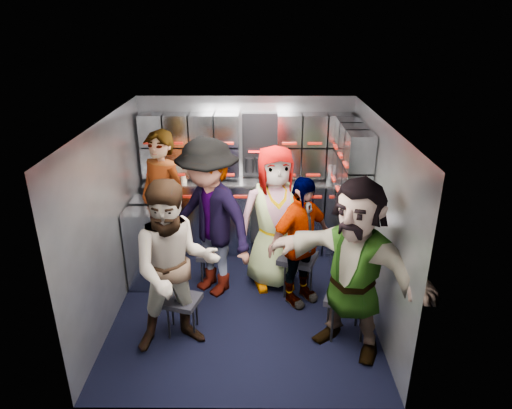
{
  "coord_description": "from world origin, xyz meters",
  "views": [
    {
      "loc": [
        0.16,
        -4.37,
        3.09
      ],
      "look_at": [
        0.13,
        0.35,
        1.09
      ],
      "focal_mm": 32.0,
      "sensor_mm": 36.0,
      "label": 1
    }
  ],
  "objects_px": {
    "jump_seat_center": "(273,249)",
    "jump_seat_mid_right": "(298,260)",
    "jump_seat_near_left": "(182,302)",
    "attendant_arc_c": "(274,219)",
    "attendant_standing": "(163,205)",
    "attendant_arc_e": "(354,268)",
    "attendant_arc_d": "(300,242)",
    "attendant_arc_b": "(209,219)",
    "attendant_arc_a": "(175,268)",
    "jump_seat_mid_left": "(213,256)",
    "jump_seat_near_right": "(347,299)"
  },
  "relations": [
    {
      "from": "attendant_arc_c",
      "to": "attendant_arc_a",
      "type": "bearing_deg",
      "value": -140.95
    },
    {
      "from": "attendant_arc_b",
      "to": "attendant_arc_a",
      "type": "bearing_deg",
      "value": -63.77
    },
    {
      "from": "jump_seat_near_left",
      "to": "attendant_arc_d",
      "type": "bearing_deg",
      "value": 24.77
    },
    {
      "from": "jump_seat_mid_right",
      "to": "attendant_arc_e",
      "type": "distance_m",
      "value": 1.15
    },
    {
      "from": "jump_seat_center",
      "to": "attendant_arc_c",
      "type": "relative_size",
      "value": 0.24
    },
    {
      "from": "jump_seat_mid_left",
      "to": "jump_seat_mid_right",
      "type": "bearing_deg",
      "value": -12.14
    },
    {
      "from": "jump_seat_near_right",
      "to": "attendant_arc_d",
      "type": "relative_size",
      "value": 0.34
    },
    {
      "from": "attendant_arc_a",
      "to": "jump_seat_center",
      "type": "bearing_deg",
      "value": 37.75
    },
    {
      "from": "attendant_arc_a",
      "to": "attendant_arc_b",
      "type": "xyz_separation_m",
      "value": [
        0.22,
        0.97,
        0.06
      ]
    },
    {
      "from": "jump_seat_mid_right",
      "to": "attendant_arc_a",
      "type": "xyz_separation_m",
      "value": [
        -1.23,
        -0.93,
        0.44
      ]
    },
    {
      "from": "jump_seat_near_left",
      "to": "attendant_standing",
      "type": "height_order",
      "value": "attendant_standing"
    },
    {
      "from": "attendant_arc_a",
      "to": "attendant_arc_c",
      "type": "xyz_separation_m",
      "value": [
        0.96,
        1.12,
        -0.0
      ]
    },
    {
      "from": "attendant_arc_e",
      "to": "jump_seat_mid_right",
      "type": "bearing_deg",
      "value": 151.67
    },
    {
      "from": "attendant_standing",
      "to": "jump_seat_center",
      "type": "bearing_deg",
      "value": 28.68
    },
    {
      "from": "attendant_arc_d",
      "to": "jump_seat_near_left",
      "type": "bearing_deg",
      "value": 165.99
    },
    {
      "from": "jump_seat_center",
      "to": "attendant_arc_b",
      "type": "xyz_separation_m",
      "value": [
        -0.74,
        -0.34,
        0.57
      ]
    },
    {
      "from": "attendant_arc_d",
      "to": "attendant_arc_e",
      "type": "xyz_separation_m",
      "value": [
        0.43,
        -0.78,
        0.14
      ]
    },
    {
      "from": "jump_seat_near_right",
      "to": "attendant_standing",
      "type": "relative_size",
      "value": 0.27
    },
    {
      "from": "attendant_standing",
      "to": "jump_seat_near_right",
      "type": "bearing_deg",
      "value": 1.0
    },
    {
      "from": "jump_seat_center",
      "to": "attendant_arc_d",
      "type": "height_order",
      "value": "attendant_arc_d"
    },
    {
      "from": "attendant_standing",
      "to": "attendant_arc_e",
      "type": "relative_size",
      "value": 1.04
    },
    {
      "from": "jump_seat_near_right",
      "to": "attendant_standing",
      "type": "xyz_separation_m",
      "value": [
        -2.04,
        1.22,
        0.5
      ]
    },
    {
      "from": "attendant_standing",
      "to": "attendant_arc_a",
      "type": "xyz_separation_m",
      "value": [
        0.38,
        -1.38,
        -0.05
      ]
    },
    {
      "from": "attendant_arc_b",
      "to": "jump_seat_mid_left",
      "type": "bearing_deg",
      "value": 129.33
    },
    {
      "from": "attendant_arc_c",
      "to": "jump_seat_near_left",
      "type": "bearing_deg",
      "value": -145.94
    },
    {
      "from": "jump_seat_mid_left",
      "to": "attendant_arc_a",
      "type": "height_order",
      "value": "attendant_arc_a"
    },
    {
      "from": "jump_seat_near_left",
      "to": "jump_seat_mid_left",
      "type": "height_order",
      "value": "jump_seat_near_left"
    },
    {
      "from": "jump_seat_mid_right",
      "to": "jump_seat_near_left",
      "type": "bearing_deg",
      "value": -148.73
    },
    {
      "from": "attendant_arc_b",
      "to": "jump_seat_center",
      "type": "bearing_deg",
      "value": 63.72
    },
    {
      "from": "jump_seat_mid_left",
      "to": "attendant_arc_a",
      "type": "distance_m",
      "value": 1.28
    },
    {
      "from": "attendant_standing",
      "to": "attendant_arc_e",
      "type": "distance_m",
      "value": 2.48
    },
    {
      "from": "jump_seat_mid_right",
      "to": "jump_seat_near_right",
      "type": "xyz_separation_m",
      "value": [
        0.43,
        -0.78,
        -0.0
      ]
    },
    {
      "from": "attendant_arc_b",
      "to": "attendant_arc_e",
      "type": "distance_m",
      "value": 1.75
    },
    {
      "from": "jump_seat_mid_right",
      "to": "attendant_standing",
      "type": "height_order",
      "value": "attendant_standing"
    },
    {
      "from": "jump_seat_near_left",
      "to": "attendant_arc_c",
      "type": "xyz_separation_m",
      "value": [
        0.96,
        0.94,
        0.51
      ]
    },
    {
      "from": "jump_seat_mid_left",
      "to": "attendant_arc_e",
      "type": "height_order",
      "value": "attendant_arc_e"
    },
    {
      "from": "attendant_arc_a",
      "to": "attendant_arc_e",
      "type": "bearing_deg",
      "value": -16.61
    },
    {
      "from": "jump_seat_center",
      "to": "jump_seat_mid_right",
      "type": "height_order",
      "value": "jump_seat_mid_right"
    },
    {
      "from": "attendant_arc_b",
      "to": "attendant_arc_d",
      "type": "height_order",
      "value": "attendant_arc_b"
    },
    {
      "from": "jump_seat_near_left",
      "to": "attendant_arc_a",
      "type": "xyz_separation_m",
      "value": [
        0.0,
        -0.18,
        0.51
      ]
    },
    {
      "from": "jump_seat_near_left",
      "to": "jump_seat_mid_right",
      "type": "distance_m",
      "value": 1.45
    },
    {
      "from": "jump_seat_center",
      "to": "attendant_arc_b",
      "type": "bearing_deg",
      "value": -155.61
    },
    {
      "from": "jump_seat_near_left",
      "to": "attendant_arc_a",
      "type": "bearing_deg",
      "value": -90.0
    },
    {
      "from": "jump_seat_mid_left",
      "to": "attendant_arc_e",
      "type": "distance_m",
      "value": 1.93
    },
    {
      "from": "jump_seat_near_left",
      "to": "attendant_arc_b",
      "type": "xyz_separation_m",
      "value": [
        0.22,
        0.79,
        0.57
      ]
    },
    {
      "from": "attendant_standing",
      "to": "attendant_arc_c",
      "type": "relative_size",
      "value": 1.06
    },
    {
      "from": "attendant_arc_c",
      "to": "attendant_arc_e",
      "type": "height_order",
      "value": "attendant_arc_e"
    },
    {
      "from": "jump_seat_mid_left",
      "to": "attendant_arc_a",
      "type": "xyz_separation_m",
      "value": [
        -0.22,
        -1.15,
        0.51
      ]
    },
    {
      "from": "jump_seat_center",
      "to": "attendant_arc_a",
      "type": "distance_m",
      "value": 1.7
    },
    {
      "from": "jump_seat_near_left",
      "to": "attendant_arc_b",
      "type": "distance_m",
      "value": 1.0
    }
  ]
}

